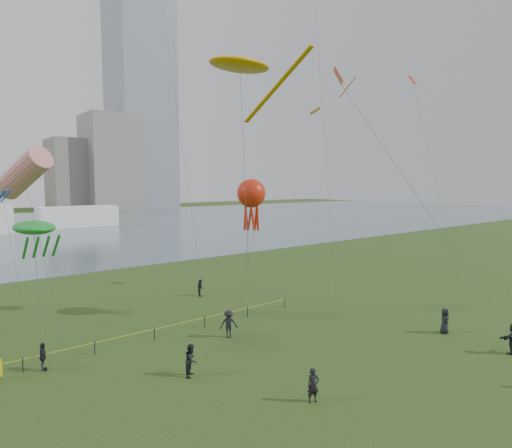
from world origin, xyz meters
TOP-DOWN VIEW (x-y plane):
  - ground_plane at (0.00, 0.00)m, footprint 400.00×400.00m
  - lake at (0.00, 100.00)m, footprint 400.00×120.00m
  - tower at (62.00, 168.00)m, footprint 24.00×24.00m
  - building_mid at (46.00, 162.00)m, footprint 20.00×20.00m
  - building_low at (32.00, 168.00)m, footprint 16.00×18.00m
  - pavilion_right at (14.00, 98.00)m, footprint 18.00×7.00m
  - fence at (-11.10, 14.85)m, footprint 24.07×0.07m
  - spectator_a at (-5.76, 8.52)m, footprint 1.10×1.09m
  - spectator_b at (-0.76, 12.06)m, footprint 1.43×1.22m
  - spectator_c at (-12.03, 14.36)m, footprint 0.58×1.00m
  - spectator_d at (11.74, 3.20)m, footprint 0.98×0.74m
  - spectator_f at (-2.59, 2.31)m, footprint 0.72×0.60m
  - spectator_g at (3.50, 22.80)m, footprint 0.84×0.93m
  - kite_stingray at (3.05, 15.69)m, footprint 6.04×10.13m
  - kite_windsock at (-10.96, 22.94)m, footprint 4.28×7.89m
  - kite_creature at (-11.58, 17.32)m, footprint 2.32×5.46m
  - kite_octopus at (3.31, 14.73)m, footprint 3.53×2.84m
  - kite_delta at (7.96, 9.11)m, footprint 2.56×16.35m
  - small_kites at (4.99, 18.93)m, footprint 34.84×12.48m

SIDE VIEW (x-z plane):
  - ground_plane at x=0.00m, z-range 0.00..0.00m
  - lake at x=0.00m, z-range -0.02..0.06m
  - fence at x=-11.10m, z-range 0.03..1.08m
  - spectator_g at x=3.50m, z-range 0.00..1.57m
  - spectator_c at x=-12.03m, z-range 0.00..1.61m
  - spectator_f at x=-2.59m, z-range 0.00..1.68m
  - spectator_a at x=-5.76m, z-range 0.00..1.79m
  - spectator_d at x=11.74m, z-range 0.00..1.80m
  - spectator_b at x=-0.76m, z-range 0.00..1.93m
  - pavilion_right at x=14.00m, z-range 0.00..5.00m
  - kite_creature at x=-11.58m, z-range 3.73..12.07m
  - kite_octopus at x=3.31m, z-range 4.30..15.28m
  - kite_windsock at x=-10.96m, z-range 4.70..17.98m
  - building_low at x=32.00m, z-range 0.00..28.00m
  - kite_delta at x=7.96m, z-range 7.66..26.86m
  - building_mid at x=46.00m, z-range 0.00..38.00m
  - kite_stingray at x=3.05m, z-range 9.58..29.71m
  - small_kites at x=4.99m, z-range 19.36..29.04m
  - tower at x=62.00m, z-range 0.00..120.00m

